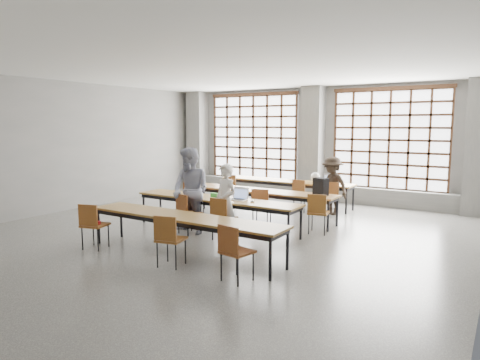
# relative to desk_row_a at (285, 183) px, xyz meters

# --- Properties ---
(floor) EXTENTS (11.00, 11.00, 0.00)m
(floor) POSITION_rel_desk_row_a_xyz_m (0.27, -3.91, -0.66)
(floor) COLOR #4D4D4A
(floor) RESTS_ON ground
(ceiling) EXTENTS (11.00, 11.00, 0.00)m
(ceiling) POSITION_rel_desk_row_a_xyz_m (0.27, -3.91, 2.84)
(ceiling) COLOR silver
(ceiling) RESTS_ON floor
(wall_back) EXTENTS (10.00, 0.00, 10.00)m
(wall_back) POSITION_rel_desk_row_a_xyz_m (0.27, 1.59, 1.09)
(wall_back) COLOR #61615F
(wall_back) RESTS_ON floor
(wall_left) EXTENTS (0.00, 11.00, 11.00)m
(wall_left) POSITION_rel_desk_row_a_xyz_m (-4.73, -3.91, 1.09)
(wall_left) COLOR #61615F
(wall_left) RESTS_ON floor
(column_left) EXTENTS (0.60, 0.55, 3.50)m
(column_left) POSITION_rel_desk_row_a_xyz_m (-4.23, 1.31, 1.09)
(column_left) COLOR #575754
(column_left) RESTS_ON floor
(column_mid) EXTENTS (0.60, 0.55, 3.50)m
(column_mid) POSITION_rel_desk_row_a_xyz_m (0.27, 1.31, 1.09)
(column_mid) COLOR #575754
(column_mid) RESTS_ON floor
(column_right) EXTENTS (0.60, 0.55, 3.50)m
(column_right) POSITION_rel_desk_row_a_xyz_m (4.77, 1.31, 1.09)
(column_right) COLOR #575754
(column_right) RESTS_ON floor
(window_left) EXTENTS (3.32, 0.12, 3.00)m
(window_left) POSITION_rel_desk_row_a_xyz_m (-1.98, 1.51, 1.24)
(window_left) COLOR white
(window_left) RESTS_ON wall_back
(window_right) EXTENTS (3.32, 0.12, 3.00)m
(window_right) POSITION_rel_desk_row_a_xyz_m (2.52, 1.51, 1.24)
(window_right) COLOR white
(window_right) RESTS_ON wall_back
(sill_ledge) EXTENTS (9.80, 0.35, 0.50)m
(sill_ledge) POSITION_rel_desk_row_a_xyz_m (0.27, 1.39, -0.41)
(sill_ledge) COLOR #575754
(sill_ledge) RESTS_ON floor
(desk_row_a) EXTENTS (4.00, 0.70, 0.73)m
(desk_row_a) POSITION_rel_desk_row_a_xyz_m (0.00, 0.00, 0.00)
(desk_row_a) COLOR brown
(desk_row_a) RESTS_ON floor
(desk_row_b) EXTENTS (4.00, 0.70, 0.73)m
(desk_row_b) POSITION_rel_desk_row_a_xyz_m (0.26, -2.00, 0.00)
(desk_row_b) COLOR brown
(desk_row_b) RESTS_ON floor
(desk_row_c) EXTENTS (4.00, 0.70, 0.73)m
(desk_row_c) POSITION_rel_desk_row_a_xyz_m (0.03, -3.52, 0.00)
(desk_row_c) COLOR brown
(desk_row_c) RESTS_ON floor
(desk_row_d) EXTENTS (4.00, 0.70, 0.73)m
(desk_row_d) POSITION_rel_desk_row_a_xyz_m (0.61, -5.34, 0.00)
(desk_row_d) COLOR brown
(desk_row_d) RESTS_ON floor
(chair_back_left) EXTENTS (0.47, 0.47, 0.88)m
(chair_back_left) POSITION_rel_desk_row_a_xyz_m (-1.41, -0.63, -0.13)
(chair_back_left) COLOR brown
(chair_back_left) RESTS_ON floor
(chair_back_mid) EXTENTS (0.49, 0.50, 0.88)m
(chair_back_mid) POSITION_rel_desk_row_a_xyz_m (0.78, -0.63, -0.13)
(chair_back_mid) COLOR maroon
(chair_back_mid) RESTS_ON floor
(chair_back_right) EXTENTS (0.52, 0.52, 0.88)m
(chair_back_right) POSITION_rel_desk_row_a_xyz_m (1.62, -0.63, -0.13)
(chair_back_right) COLOR brown
(chair_back_right) RESTS_ON floor
(chair_mid_left) EXTENTS (0.48, 0.48, 0.88)m
(chair_mid_left) POSITION_rel_desk_row_a_xyz_m (-1.33, -2.63, -0.13)
(chair_mid_left) COLOR brown
(chair_mid_left) RESTS_ON floor
(chair_mid_centre) EXTENTS (0.52, 0.52, 0.88)m
(chair_mid_centre) POSITION_rel_desk_row_a_xyz_m (0.68, -2.63, -0.13)
(chair_mid_centre) COLOR brown
(chair_mid_centre) RESTS_ON floor
(chair_mid_right) EXTENTS (0.49, 0.49, 0.88)m
(chair_mid_right) POSITION_rel_desk_row_a_xyz_m (2.07, -2.63, -0.13)
(chair_mid_right) COLOR brown
(chair_mid_right) RESTS_ON floor
(chair_front_left) EXTENTS (0.52, 0.52, 0.88)m
(chair_front_left) POSITION_rel_desk_row_a_xyz_m (-0.29, -4.15, -0.13)
(chair_front_left) COLOR maroon
(chair_front_left) RESTS_ON floor
(chair_front_right) EXTENTS (0.43, 0.43, 0.88)m
(chair_front_right) POSITION_rel_desk_row_a_xyz_m (0.63, -4.15, -0.13)
(chair_front_right) COLOR brown
(chair_front_right) RESTS_ON floor
(chair_near_left) EXTENTS (0.52, 0.52, 0.88)m
(chair_near_left) POSITION_rel_desk_row_a_xyz_m (-1.06, -5.96, -0.13)
(chair_near_left) COLOR brown
(chair_near_left) RESTS_ON floor
(chair_near_mid) EXTENTS (0.50, 0.50, 0.88)m
(chair_near_mid) POSITION_rel_desk_row_a_xyz_m (0.83, -5.97, -0.13)
(chair_near_mid) COLOR brown
(chair_near_mid) RESTS_ON floor
(chair_near_right) EXTENTS (0.49, 0.49, 0.88)m
(chair_near_right) POSITION_rel_desk_row_a_xyz_m (2.10, -5.97, -0.13)
(chair_near_right) COLOR maroon
(chair_near_right) RESTS_ON floor
(student_male) EXTENTS (0.65, 0.52, 1.55)m
(student_male) POSITION_rel_desk_row_a_xyz_m (0.63, -4.02, 0.11)
(student_male) COLOR silver
(student_male) RESTS_ON floor
(student_female) EXTENTS (1.00, 0.83, 1.86)m
(student_female) POSITION_rel_desk_row_a_xyz_m (-0.27, -4.02, 0.27)
(student_female) COLOR #1A224F
(student_female) RESTS_ON floor
(student_back) EXTENTS (1.12, 0.88, 1.52)m
(student_back) POSITION_rel_desk_row_a_xyz_m (1.60, -0.50, 0.09)
(student_back) COLOR black
(student_back) RESTS_ON floor
(laptop_front) EXTENTS (0.38, 0.33, 0.26)m
(laptop_front) POSITION_rel_desk_row_a_xyz_m (0.58, -3.41, 0.13)
(laptop_front) COLOR #BBBBC0
(laptop_front) RESTS_ON desk_row_c
(laptop_back) EXTENTS (0.45, 0.42, 0.26)m
(laptop_back) POSITION_rel_desk_row_a_xyz_m (1.33, 0.11, 0.13)
(laptop_back) COLOR #B7B6BB
(laptop_back) RESTS_ON desk_row_a
(mouse) EXTENTS (0.11, 0.09, 0.04)m
(mouse) POSITION_rel_desk_row_a_xyz_m (0.98, -3.54, 0.08)
(mouse) COLOR white
(mouse) RESTS_ON desk_row_c
(green_box) EXTENTS (0.25, 0.10, 0.09)m
(green_box) POSITION_rel_desk_row_a_xyz_m (-0.02, -3.44, 0.11)
(green_box) COLOR green
(green_box) RESTS_ON desk_row_c
(phone) EXTENTS (0.14, 0.08, 0.01)m
(phone) POSITION_rel_desk_row_a_xyz_m (0.21, -3.62, 0.07)
(phone) COLOR black
(phone) RESTS_ON desk_row_c
(paper_sheet_a) EXTENTS (0.33, 0.26, 0.00)m
(paper_sheet_a) POSITION_rel_desk_row_a_xyz_m (-0.34, -1.95, 0.07)
(paper_sheet_a) COLOR white
(paper_sheet_a) RESTS_ON desk_row_b
(paper_sheet_c) EXTENTS (0.32, 0.24, 0.00)m
(paper_sheet_c) POSITION_rel_desk_row_a_xyz_m (0.36, -2.00, 0.07)
(paper_sheet_c) COLOR white
(paper_sheet_c) RESTS_ON desk_row_b
(backpack) EXTENTS (0.37, 0.29, 0.40)m
(backpack) POSITION_rel_desk_row_a_xyz_m (1.86, -1.95, 0.27)
(backpack) COLOR black
(backpack) RESTS_ON desk_row_b
(plastic_bag) EXTENTS (0.30, 0.26, 0.29)m
(plastic_bag) POSITION_rel_desk_row_a_xyz_m (0.90, 0.05, 0.21)
(plastic_bag) COLOR silver
(plastic_bag) RESTS_ON desk_row_a
(red_pouch) EXTENTS (0.22, 0.14, 0.06)m
(red_pouch) POSITION_rel_desk_row_a_xyz_m (-1.09, -5.89, -0.16)
(red_pouch) COLOR #A31419
(red_pouch) RESTS_ON chair_near_left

